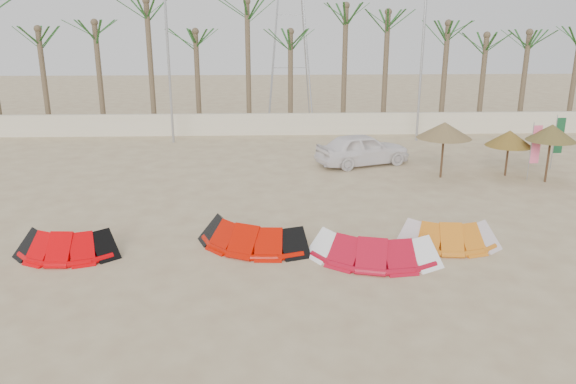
{
  "coord_description": "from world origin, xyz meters",
  "views": [
    {
      "loc": [
        -0.69,
        -11.65,
        6.78
      ],
      "look_at": [
        0.0,
        6.0,
        1.3
      ],
      "focal_mm": 35.0,
      "sensor_mm": 36.0,
      "label": 1
    }
  ],
  "objects_px": {
    "kite_orange": "(446,231)",
    "parasol_mid": "(552,133)",
    "kite_red_mid": "(252,232)",
    "parasol_left": "(444,130)",
    "car": "(363,149)",
    "kite_red_left": "(69,241)",
    "parasol_right": "(509,138)",
    "kite_red_right": "(371,244)"
  },
  "relations": [
    {
      "from": "kite_orange",
      "to": "parasol_mid",
      "type": "xyz_separation_m",
      "value": [
        6.49,
        6.75,
        1.74
      ]
    },
    {
      "from": "kite_red_mid",
      "to": "parasol_left",
      "type": "bearing_deg",
      "value": 42.11
    },
    {
      "from": "car",
      "to": "kite_red_mid",
      "type": "bearing_deg",
      "value": 132.61
    },
    {
      "from": "kite_red_left",
      "to": "kite_red_mid",
      "type": "xyz_separation_m",
      "value": [
        5.48,
        0.52,
        0.0
      ]
    },
    {
      "from": "parasol_right",
      "to": "parasol_left",
      "type": "bearing_deg",
      "value": -176.43
    },
    {
      "from": "kite_red_mid",
      "to": "parasol_left",
      "type": "relative_size",
      "value": 1.6
    },
    {
      "from": "car",
      "to": "parasol_right",
      "type": "bearing_deg",
      "value": -129.7
    },
    {
      "from": "kite_red_mid",
      "to": "car",
      "type": "xyz_separation_m",
      "value": [
        5.09,
        9.81,
        0.35
      ]
    },
    {
      "from": "kite_red_right",
      "to": "parasol_mid",
      "type": "height_order",
      "value": "parasol_mid"
    },
    {
      "from": "kite_orange",
      "to": "car",
      "type": "height_order",
      "value": "car"
    },
    {
      "from": "kite_red_mid",
      "to": "parasol_right",
      "type": "xyz_separation_m",
      "value": [
        11.22,
        7.61,
        1.29
      ]
    },
    {
      "from": "parasol_left",
      "to": "parasol_mid",
      "type": "distance_m",
      "value": 4.4
    },
    {
      "from": "kite_red_right",
      "to": "parasol_left",
      "type": "bearing_deg",
      "value": 61.31
    },
    {
      "from": "kite_red_mid",
      "to": "kite_orange",
      "type": "relative_size",
      "value": 1.26
    },
    {
      "from": "kite_red_left",
      "to": "parasol_right",
      "type": "distance_m",
      "value": 18.62
    },
    {
      "from": "kite_red_left",
      "to": "kite_red_right",
      "type": "xyz_separation_m",
      "value": [
        9.01,
        -0.61,
        0.0
      ]
    },
    {
      "from": "parasol_left",
      "to": "parasol_right",
      "type": "xyz_separation_m",
      "value": [
        3.0,
        0.19,
        -0.42
      ]
    },
    {
      "from": "parasol_left",
      "to": "parasol_right",
      "type": "distance_m",
      "value": 3.04
    },
    {
      "from": "kite_red_right",
      "to": "parasol_mid",
      "type": "xyz_separation_m",
      "value": [
        9.0,
        7.68,
        1.74
      ]
    },
    {
      "from": "kite_red_right",
      "to": "kite_orange",
      "type": "distance_m",
      "value": 2.68
    },
    {
      "from": "parasol_mid",
      "to": "car",
      "type": "relative_size",
      "value": 0.56
    },
    {
      "from": "parasol_mid",
      "to": "parasol_right",
      "type": "relative_size",
      "value": 1.22
    },
    {
      "from": "parasol_left",
      "to": "car",
      "type": "relative_size",
      "value": 0.55
    },
    {
      "from": "kite_red_mid",
      "to": "parasol_mid",
      "type": "distance_m",
      "value": 14.24
    },
    {
      "from": "car",
      "to": "kite_red_left",
      "type": "bearing_deg",
      "value": 114.41
    },
    {
      "from": "kite_orange",
      "to": "car",
      "type": "distance_m",
      "value": 10.07
    },
    {
      "from": "kite_orange",
      "to": "kite_red_left",
      "type": "bearing_deg",
      "value": -178.44
    },
    {
      "from": "kite_orange",
      "to": "kite_red_right",
      "type": "bearing_deg",
      "value": -159.71
    },
    {
      "from": "car",
      "to": "kite_red_right",
      "type": "bearing_deg",
      "value": 151.92
    },
    {
      "from": "kite_red_right",
      "to": "parasol_mid",
      "type": "relative_size",
      "value": 1.57
    },
    {
      "from": "parasol_mid",
      "to": "car",
      "type": "height_order",
      "value": "parasol_mid"
    },
    {
      "from": "parasol_mid",
      "to": "kite_orange",
      "type": "bearing_deg",
      "value": -133.87
    },
    {
      "from": "kite_red_mid",
      "to": "car",
      "type": "relative_size",
      "value": 0.88
    },
    {
      "from": "kite_orange",
      "to": "parasol_left",
      "type": "relative_size",
      "value": 1.28
    },
    {
      "from": "parasol_left",
      "to": "kite_red_right",
      "type": "bearing_deg",
      "value": -118.69
    },
    {
      "from": "kite_red_left",
      "to": "parasol_left",
      "type": "distance_m",
      "value": 15.93
    },
    {
      "from": "kite_orange",
      "to": "parasol_mid",
      "type": "distance_m",
      "value": 9.52
    },
    {
      "from": "kite_red_left",
      "to": "kite_red_mid",
      "type": "distance_m",
      "value": 5.5
    },
    {
      "from": "parasol_left",
      "to": "parasol_mid",
      "type": "xyz_separation_m",
      "value": [
        4.31,
        -0.89,
        0.03
      ]
    },
    {
      "from": "kite_red_mid",
      "to": "kite_red_right",
      "type": "height_order",
      "value": "same"
    },
    {
      "from": "kite_red_right",
      "to": "parasol_mid",
      "type": "bearing_deg",
      "value": 40.47
    },
    {
      "from": "kite_red_right",
      "to": "parasol_right",
      "type": "distance_m",
      "value": 11.72
    }
  ]
}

